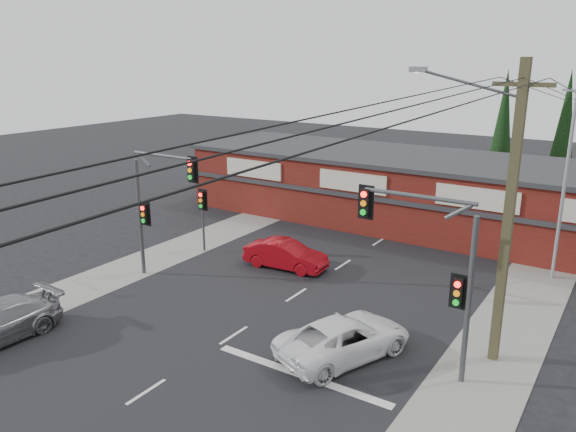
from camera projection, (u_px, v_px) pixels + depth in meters
The scene contains 17 objects.
ground at pixel (243, 329), 21.34m from camera, with size 120.00×120.00×0.00m, color black.
road_strip at pixel (310, 286), 25.37m from camera, with size 14.00×70.00×0.01m, color black.
verge_left at pixel (173, 251), 29.82m from camera, with size 3.00×70.00×0.02m, color gray.
verge_right at pixel (506, 335), 20.91m from camera, with size 3.00×70.00×0.02m, color gray.
stop_line at pixel (301, 375), 18.29m from camera, with size 6.50×0.35×0.01m, color silver.
white_suv at pixel (344, 338), 19.29m from camera, with size 2.29×4.97×1.38m, color white.
red_sedan at pixel (286, 255), 27.36m from camera, with size 1.44×4.13×1.36m, color #980911.
lane_dashes at pixel (343, 265), 27.89m from camera, with size 0.12×53.88×0.01m.
shop_building at pixel (396, 187), 34.96m from camera, with size 27.30×8.40×4.22m.
conifer_near at pixel (503, 127), 37.34m from camera, with size 1.80×1.80×9.25m.
conifer_far at pixel (565, 127), 37.12m from camera, with size 1.80×1.80×9.25m.
traffic_mast_left at pixel (155, 196), 25.24m from camera, with size 3.77×0.27×5.97m.
traffic_mast_right at pixel (435, 258), 17.46m from camera, with size 3.96×0.27×5.97m.
pedestal_signal at pixel (203, 207), 29.29m from camera, with size 0.55×0.27×3.38m.
utility_pole at pixel (505, 207), 17.88m from camera, with size 4.38×0.59×10.00m.
steel_pole at pixel (565, 180), 25.00m from camera, with size 1.20×0.16×9.00m.
power_lines at pixel (471, 102), 12.42m from camera, with size 2.01×29.00×1.22m.
Camera 1 is at (11.97, -15.27, 10.02)m, focal length 35.00 mm.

